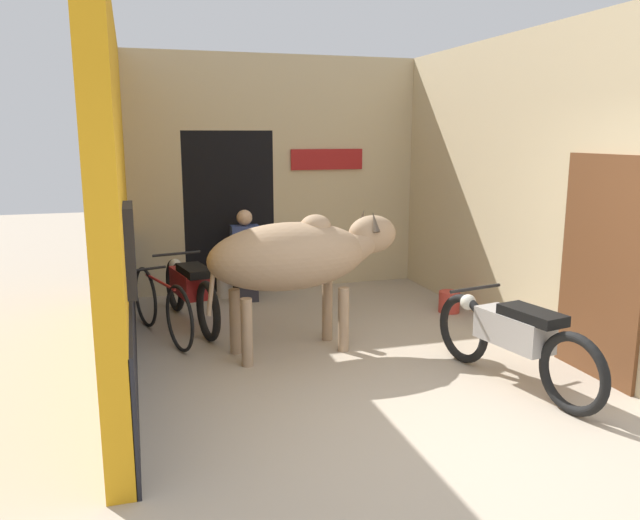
{
  "coord_description": "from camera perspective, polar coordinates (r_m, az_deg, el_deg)",
  "views": [
    {
      "loc": [
        -1.93,
        -3.54,
        2.17
      ],
      "look_at": [
        -0.2,
        2.22,
        0.94
      ],
      "focal_mm": 35.0,
      "sensor_mm": 36.0,
      "label": 1
    }
  ],
  "objects": [
    {
      "name": "ground_plane",
      "position": [
        4.58,
        10.94,
        -16.97
      ],
      "size": [
        30.0,
        30.0,
        0.0
      ],
      "primitive_type": "plane",
      "color": "tan"
    },
    {
      "name": "wall_left_shopfront",
      "position": [
        6.03,
        -18.24,
        5.1
      ],
      "size": [
        0.25,
        4.94,
        3.22
      ],
      "color": "orange",
      "rests_on": "ground_plane"
    },
    {
      "name": "wall_back_with_doorway",
      "position": [
        8.96,
        -6.25,
        6.38
      ],
      "size": [
        4.02,
        0.93,
        3.22
      ],
      "color": "#C6B289",
      "rests_on": "ground_plane"
    },
    {
      "name": "wall_right_with_door",
      "position": [
        7.21,
        17.39,
        6.37
      ],
      "size": [
        0.22,
        4.94,
        3.22
      ],
      "color": "#C6B289",
      "rests_on": "ground_plane"
    },
    {
      "name": "cow",
      "position": [
        6.15,
        -1.97,
        0.4
      ],
      "size": [
        2.06,
        0.91,
        1.4
      ],
      "color": "tan",
      "rests_on": "ground_plane"
    },
    {
      "name": "motorcycle_near",
      "position": [
        5.68,
        17.26,
        -6.72
      ],
      "size": [
        0.6,
        1.94,
        0.78
      ],
      "color": "black",
      "rests_on": "ground_plane"
    },
    {
      "name": "motorcycle_far",
      "position": [
        7.28,
        -11.81,
        -2.52
      ],
      "size": [
        0.62,
        1.92,
        0.76
      ],
      "color": "black",
      "rests_on": "ground_plane"
    },
    {
      "name": "bicycle",
      "position": [
        6.9,
        -14.32,
        -4.1
      ],
      "size": [
        0.62,
        1.63,
        0.7
      ],
      "color": "black",
      "rests_on": "ground_plane"
    },
    {
      "name": "shopkeeper_seated",
      "position": [
        8.24,
        -6.8,
        0.64
      ],
      "size": [
        0.36,
        0.33,
        1.19
      ],
      "color": "#282833",
      "rests_on": "ground_plane"
    },
    {
      "name": "plastic_stool",
      "position": [
        8.49,
        -8.71,
        -1.94
      ],
      "size": [
        0.3,
        0.3,
        0.4
      ],
      "color": "beige",
      "rests_on": "ground_plane"
    },
    {
      "name": "bucket",
      "position": [
        7.87,
        11.73,
        -3.76
      ],
      "size": [
        0.26,
        0.26,
        0.26
      ],
      "color": "#C63D33",
      "rests_on": "ground_plane"
    }
  ]
}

